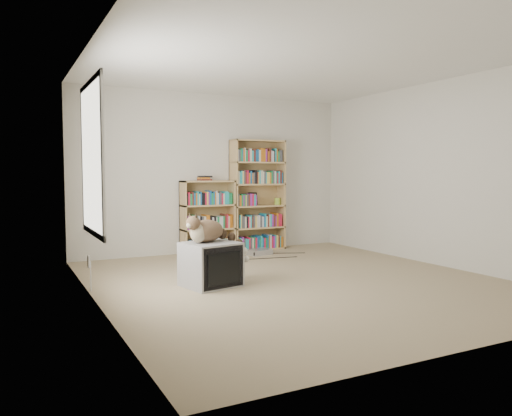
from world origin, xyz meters
name	(u,v)px	position (x,y,z in m)	size (l,w,h in m)	color
floor	(297,281)	(0.00, 0.00, 0.00)	(4.50, 5.00, 0.01)	tan
wall_back	(214,174)	(0.00, 2.50, 1.25)	(4.50, 0.02, 2.50)	beige
wall_front	(486,174)	(0.00, -2.50, 1.25)	(4.50, 0.02, 2.50)	beige
wall_left	(94,174)	(-2.25, 0.00, 1.25)	(0.02, 5.00, 2.50)	beige
wall_right	(439,174)	(2.25, 0.00, 1.25)	(0.02, 5.00, 2.50)	beige
ceiling	(298,63)	(0.00, 0.00, 2.50)	(4.50, 5.00, 0.02)	white
window	(92,158)	(-2.24, 0.20, 1.40)	(0.02, 1.22, 1.52)	white
crt_tv	(210,264)	(-0.99, 0.22, 0.24)	(0.65, 0.61, 0.49)	#A6A6A9
cat	(212,234)	(-0.95, 0.27, 0.58)	(0.77, 0.47, 0.55)	#362216
bookcase_tall	(257,198)	(0.70, 2.36, 0.85)	(0.90, 0.30, 1.79)	tan
bookcase_short	(207,220)	(-0.18, 2.36, 0.52)	(0.83, 0.30, 1.14)	tan
book_stack	(204,178)	(-0.24, 2.32, 1.18)	(0.18, 0.23, 0.07)	red
green_mug	(277,201)	(1.06, 2.34, 0.79)	(0.10, 0.10, 0.11)	#9AC237
framed_print	(253,199)	(0.65, 2.44, 0.84)	(0.16, 0.01, 0.21)	black
dvd_player	(259,252)	(0.48, 1.88, 0.04)	(0.35, 0.25, 0.08)	#B4B4B9
wall_outlet	(89,262)	(-2.24, 0.56, 0.32)	(0.01, 0.08, 0.13)	silver
floor_cables	(258,256)	(0.38, 1.74, 0.00)	(1.20, 0.70, 0.01)	black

